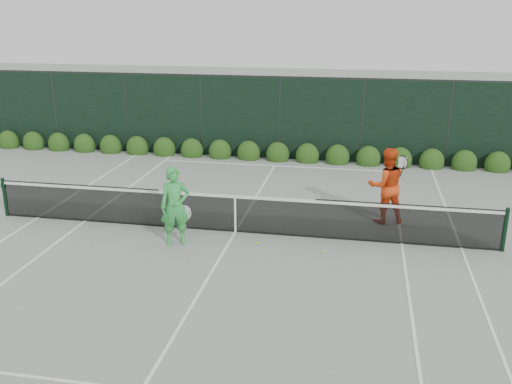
# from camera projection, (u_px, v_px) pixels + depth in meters

# --- Properties ---
(ground) EXTENTS (80.00, 80.00, 0.00)m
(ground) POSITION_uv_depth(u_px,v_px,m) (235.00, 232.00, 14.47)
(ground) COLOR gray
(ground) RESTS_ON ground
(tennis_net) EXTENTS (12.90, 0.10, 1.07)m
(tennis_net) POSITION_uv_depth(u_px,v_px,m) (234.00, 212.00, 14.31)
(tennis_net) COLOR black
(tennis_net) RESTS_ON ground
(player_woman) EXTENTS (0.82, 0.69, 1.92)m
(player_woman) POSITION_uv_depth(u_px,v_px,m) (175.00, 206.00, 13.47)
(player_woman) COLOR green
(player_woman) RESTS_ON ground
(player_man) EXTENTS (1.15, 1.00, 2.01)m
(player_man) POSITION_uv_depth(u_px,v_px,m) (386.00, 186.00, 14.85)
(player_man) COLOR #E24113
(player_man) RESTS_ON ground
(court_lines) EXTENTS (11.03, 23.83, 0.01)m
(court_lines) POSITION_uv_depth(u_px,v_px,m) (235.00, 232.00, 14.47)
(court_lines) COLOR white
(court_lines) RESTS_ON ground
(windscreen_fence) EXTENTS (32.00, 21.07, 3.06)m
(windscreen_fence) POSITION_uv_depth(u_px,v_px,m) (205.00, 212.00, 11.47)
(windscreen_fence) COLOR black
(windscreen_fence) RESTS_ON ground
(hedge_row) EXTENTS (31.66, 0.65, 0.94)m
(hedge_row) POSITION_uv_depth(u_px,v_px,m) (278.00, 154.00, 21.08)
(hedge_row) COLOR #18390F
(hedge_row) RESTS_ON ground
(tennis_balls) EXTENTS (2.38, 1.24, 0.07)m
(tennis_balls) POSITION_uv_depth(u_px,v_px,m) (271.00, 240.00, 13.87)
(tennis_balls) COLOR #ABDA30
(tennis_balls) RESTS_ON ground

